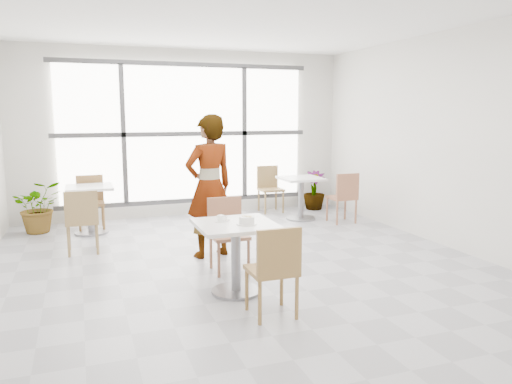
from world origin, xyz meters
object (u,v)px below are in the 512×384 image
object	(u,v)px
coffee_cup	(221,219)
bg_table_right	(301,192)
chair_near	(275,266)
chair_far	(227,229)
main_table	(236,244)
bg_chair_right_near	(344,194)
oatmeal_bowl	(247,220)
plant_right	(314,190)
bg_chair_left_far	(91,198)
person	(209,187)
bg_table_left	(90,203)
bg_chair_right_far	(269,185)
plant_left	(39,207)
bg_chair_left_near	(82,217)

from	to	relation	value
coffee_cup	bg_table_right	distance (m)	3.77
chair_near	chair_far	xyz separation A→B (m)	(0.00, 1.53, 0.00)
main_table	bg_chair_right_near	xyz separation A→B (m)	(2.73, 2.53, -0.02)
oatmeal_bowl	bg_chair_right_near	xyz separation A→B (m)	(2.64, 2.63, -0.29)
plant_right	bg_table_right	bearing A→B (deg)	-130.13
chair_near	coffee_cup	xyz separation A→B (m)	(-0.26, 0.85, 0.28)
main_table	coffee_cup	xyz separation A→B (m)	(-0.12, 0.11, 0.26)
chair_near	bg_chair_left_far	world-z (taller)	same
oatmeal_bowl	plant_right	bearing A→B (deg)	55.28
main_table	oatmeal_bowl	bearing A→B (deg)	-48.85
bg_table_right	plant_right	size ratio (longest dim) A/B	1.00
main_table	bg_table_right	world-z (taller)	same
chair_far	coffee_cup	size ratio (longest dim) A/B	5.47
person	bg_table_left	size ratio (longest dim) A/B	2.48
oatmeal_bowl	bg_chair_right_near	size ratio (longest dim) A/B	0.24
oatmeal_bowl	person	bearing A→B (deg)	90.07
chair_near	oatmeal_bowl	xyz separation A→B (m)	(-0.05, 0.65, 0.29)
chair_near	bg_chair_right_far	world-z (taller)	same
bg_chair_left_far	plant_left	bearing A→B (deg)	178.42
bg_chair_left_near	plant_right	distance (m)	4.66
bg_chair_left_near	bg_chair_right_near	world-z (taller)	same
bg_chair_right_far	plant_right	bearing A→B (deg)	-7.29
bg_table_right	bg_chair_left_near	xyz separation A→B (m)	(-3.67, -1.02, 0.01)
chair_near	bg_chair_left_far	distance (m)	4.57
bg_table_left	plant_left	xyz separation A→B (m)	(-0.77, 0.35, -0.07)
bg_table_left	bg_chair_right_far	bearing A→B (deg)	12.13
chair_far	bg_table_left	world-z (taller)	chair_far
main_table	bg_chair_right_far	world-z (taller)	bg_chair_right_far
main_table	chair_far	xyz separation A→B (m)	(0.14, 0.79, -0.02)
main_table	bg_table_left	xyz separation A→B (m)	(-1.36, 3.24, -0.04)
bg_table_right	plant_right	bearing A→B (deg)	49.87
chair_near	plant_right	size ratio (longest dim) A/B	1.15
bg_chair_left_near	bg_chair_left_far	distance (m)	1.52
coffee_cup	plant_left	world-z (taller)	plant_left
person	plant_right	size ratio (longest dim) A/B	2.47
bg_chair_left_far	plant_right	distance (m)	4.17
main_table	oatmeal_bowl	xyz separation A→B (m)	(0.09, -0.10, 0.27)
coffee_cup	bg_chair_left_far	size ratio (longest dim) A/B	0.18
chair_near	bg_chair_right_far	size ratio (longest dim) A/B	1.00
bg_chair_left_near	oatmeal_bowl	bearing A→B (deg)	126.19
oatmeal_bowl	bg_table_right	xyz separation A→B (m)	(2.09, 3.18, -0.31)
bg_table_right	chair_far	bearing A→B (deg)	-131.63
bg_table_right	plant_left	distance (m)	4.34
chair_far	main_table	bearing A→B (deg)	-100.05
bg_table_left	oatmeal_bowl	bearing A→B (deg)	-66.53
chair_near	oatmeal_bowl	distance (m)	0.71
chair_near	plant_left	xyz separation A→B (m)	(-2.27, 4.34, -0.09)
main_table	chair_far	distance (m)	0.80
plant_right	chair_far	bearing A→B (deg)	-131.26
bg_chair_left_near	plant_right	size ratio (longest dim) A/B	1.15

